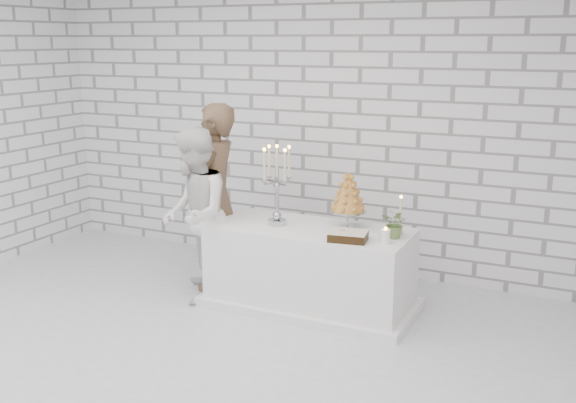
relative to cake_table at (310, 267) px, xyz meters
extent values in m
cube|color=silver|center=(-0.59, -1.36, -0.38)|extent=(6.00, 5.00, 0.01)
cube|color=white|center=(-0.59, 1.14, 1.12)|extent=(6.00, 0.01, 3.00)
cube|color=white|center=(0.00, 0.00, 0.00)|extent=(1.80, 0.80, 0.75)
imported|color=brown|center=(-1.05, 0.08, 0.53)|extent=(0.50, 0.70, 1.81)
imported|color=white|center=(-1.05, -0.27, 0.44)|extent=(0.92, 0.99, 1.62)
cube|color=black|center=(0.44, -0.22, 0.42)|extent=(0.35, 0.27, 0.08)
cylinder|color=white|center=(0.75, -0.17, 0.44)|extent=(0.08, 0.08, 0.12)
cylinder|color=beige|center=(0.78, 0.16, 0.54)|extent=(0.07, 0.07, 0.32)
imported|color=#3A6432|center=(0.78, 0.02, 0.50)|extent=(0.27, 0.25, 0.25)
camera|label=1|loc=(2.29, -5.28, 2.02)|focal=41.66mm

